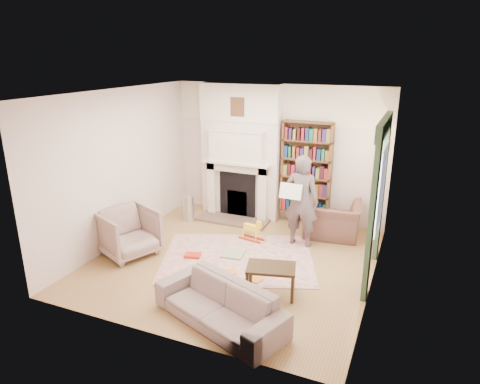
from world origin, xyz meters
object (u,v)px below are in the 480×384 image
at_px(rocking_horse, 252,230).
at_px(paraffin_heater, 188,208).
at_px(armchair_left, 128,232).
at_px(man_reading, 301,201).
at_px(bookcase, 306,168).
at_px(sofa, 220,304).
at_px(armchair_reading, 331,219).
at_px(coffee_table, 271,280).

bearing_deg(rocking_horse, paraffin_heater, 176.46).
xyz_separation_m(armchair_left, man_reading, (2.64, 1.56, 0.44)).
relative_size(bookcase, sofa, 0.99).
height_order(armchair_left, man_reading, man_reading).
xyz_separation_m(paraffin_heater, rocking_horse, (1.58, -0.41, -0.07)).
height_order(armchair_reading, man_reading, man_reading).
distance_m(bookcase, man_reading, 1.14).
xyz_separation_m(sofa, man_reading, (0.31, 2.75, 0.58)).
bearing_deg(sofa, armchair_left, 173.90).
height_order(bookcase, paraffin_heater, bookcase).
height_order(armchair_reading, sofa, armchair_reading).
xyz_separation_m(sofa, coffee_table, (0.39, 0.92, -0.05)).
relative_size(bookcase, man_reading, 1.09).
bearing_deg(paraffin_heater, man_reading, -5.35).
relative_size(armchair_left, man_reading, 0.53).
relative_size(armchair_reading, rocking_horse, 2.23).
height_order(bookcase, man_reading, bookcase).
bearing_deg(paraffin_heater, sofa, -54.17).
height_order(bookcase, armchair_reading, bookcase).
distance_m(sofa, man_reading, 2.83).
xyz_separation_m(bookcase, paraffin_heater, (-2.26, -0.84, -0.90)).
bearing_deg(coffee_table, man_reading, 77.89).
relative_size(armchair_left, rocking_horse, 1.90).
distance_m(armchair_left, rocking_horse, 2.24).
xyz_separation_m(sofa, paraffin_heater, (-2.16, 2.99, 0.00)).
distance_m(sofa, paraffin_heater, 3.68).
bearing_deg(armchair_reading, man_reading, 46.76).
bearing_deg(paraffin_heater, coffee_table, -39.10).
height_order(man_reading, rocking_horse, man_reading).
xyz_separation_m(armchair_reading, coffee_table, (-0.38, -2.43, -0.12)).
bearing_deg(man_reading, rocking_horse, 12.51).
distance_m(armchair_reading, sofa, 3.44).
distance_m(armchair_reading, coffee_table, 2.47).
bearing_deg(armchair_left, paraffin_heater, 18.14).
height_order(coffee_table, rocking_horse, coffee_table).
distance_m(armchair_reading, armchair_left, 3.77).
height_order(armchair_reading, armchair_left, armchair_left).
bearing_deg(sofa, man_reading, 104.58).
xyz_separation_m(armchair_reading, armchair_left, (-3.09, -2.16, 0.07)).
bearing_deg(bookcase, armchair_reading, -35.63).
bearing_deg(paraffin_heater, armchair_reading, 7.20).
bearing_deg(coffee_table, rocking_horse, 105.66).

